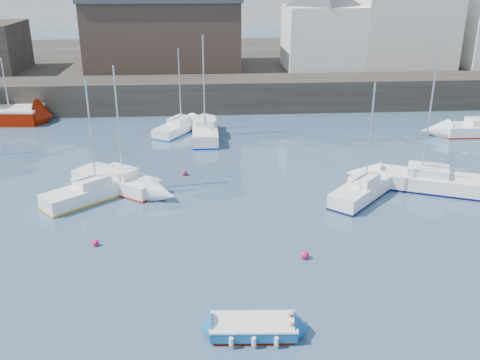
{
  "coord_description": "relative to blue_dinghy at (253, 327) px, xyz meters",
  "views": [
    {
      "loc": [
        -2.06,
        -16.9,
        13.02
      ],
      "look_at": [
        0.0,
        12.0,
        1.5
      ],
      "focal_mm": 40.0,
      "sensor_mm": 36.0,
      "label": 1
    }
  ],
  "objects": [
    {
      "name": "land_strip",
      "position": [
        0.38,
        53.24,
        1.05
      ],
      "size": [
        90.0,
        32.0,
        2.8
      ],
      "primitive_type": "cube",
      "color": "#28231E",
      "rests_on": "ground"
    },
    {
      "name": "sailboat_a",
      "position": [
        -8.63,
        13.42,
        0.16
      ],
      "size": [
        5.4,
        5.02,
        7.28
      ],
      "color": "white",
      "rests_on": "ground"
    },
    {
      "name": "sailboat_f",
      "position": [
        -1.55,
        25.57,
        0.23
      ],
      "size": [
        2.04,
        6.31,
        8.2
      ],
      "color": "white",
      "rests_on": "ground"
    },
    {
      "name": "blue_dinghy",
      "position": [
        0.0,
        0.0,
        0.0
      ],
      "size": [
        3.36,
        1.84,
        0.63
      ],
      "color": "#811100",
      "rests_on": "ground"
    },
    {
      "name": "sailboat_c",
      "position": [
        7.74,
        12.4,
        0.19
      ],
      "size": [
        4.86,
        5.06,
        7.0
      ],
      "color": "white",
      "rests_on": "ground"
    },
    {
      "name": "bldg_east_a",
      "position": [
        20.38,
        42.24,
        8.46
      ],
      "size": [
        13.36,
        13.36,
        11.8
      ],
      "color": "beige",
      "rests_on": "land_strip"
    },
    {
      "name": "buoy_far",
      "position": [
        -3.01,
        17.16,
        -0.35
      ],
      "size": [
        0.36,
        0.36,
        0.36
      ],
      "primitive_type": "sphere",
      "color": "#D5105B",
      "rests_on": "ground"
    },
    {
      "name": "quay_wall",
      "position": [
        0.38,
        35.24,
        1.15
      ],
      "size": [
        90.0,
        5.0,
        3.0
      ],
      "primitive_type": "cube",
      "color": "#28231E",
      "rests_on": "ground"
    },
    {
      "name": "sailboat_b",
      "position": [
        -7.24,
        15.16,
        0.16
      ],
      "size": [
        6.04,
        5.14,
        7.8
      ],
      "color": "white",
      "rests_on": "ground"
    },
    {
      "name": "sailboat_h",
      "position": [
        -3.82,
        27.39,
        0.1
      ],
      "size": [
        4.24,
        5.53,
        6.95
      ],
      "color": "white",
      "rests_on": "ground"
    },
    {
      "name": "bldg_east_d",
      "position": [
        11.38,
        41.74,
        7.02
      ],
      "size": [
        11.14,
        11.14,
        8.95
      ],
      "color": "white",
      "rests_on": "land_strip"
    },
    {
      "name": "buoy_near",
      "position": [
        -7.25,
        7.58,
        -0.35
      ],
      "size": [
        0.35,
        0.35,
        0.35
      ],
      "primitive_type": "sphere",
      "color": "#D5105B",
      "rests_on": "ground"
    },
    {
      "name": "water",
      "position": [
        0.38,
        0.24,
        -0.35
      ],
      "size": [
        220.0,
        220.0,
        0.0
      ],
      "primitive_type": "plane",
      "color": "#2D4760",
      "rests_on": "ground"
    },
    {
      "name": "buoy_mid",
      "position": [
        3.02,
        5.57,
        -0.35
      ],
      "size": [
        0.42,
        0.42,
        0.42
      ],
      "primitive_type": "sphere",
      "color": "#D5105B",
      "rests_on": "ground"
    },
    {
      "name": "warehouse",
      "position": [
        -5.62,
        43.24,
        6.27
      ],
      "size": [
        16.4,
        10.4,
        7.6
      ],
      "color": "#3D2D26",
      "rests_on": "land_strip"
    },
    {
      "name": "sailboat_d",
      "position": [
        12.57,
        13.56,
        0.2
      ],
      "size": [
        7.38,
        4.83,
        9.0
      ],
      "color": "white",
      "rests_on": "ground"
    }
  ]
}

